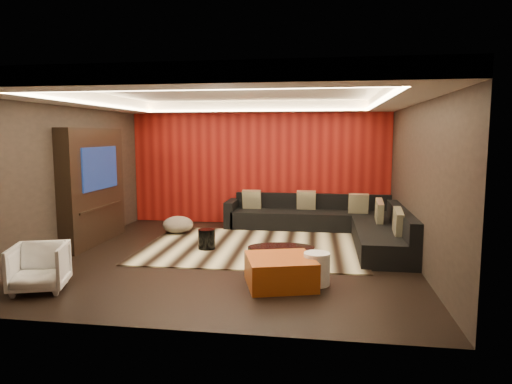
% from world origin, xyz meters
% --- Properties ---
extents(floor, '(6.00, 6.00, 0.02)m').
position_xyz_m(floor, '(0.00, 0.00, -0.01)').
color(floor, black).
rests_on(floor, ground).
extents(ceiling, '(6.00, 6.00, 0.02)m').
position_xyz_m(ceiling, '(0.00, 0.00, 2.81)').
color(ceiling, silver).
rests_on(ceiling, ground).
extents(wall_back, '(6.00, 0.02, 2.80)m').
position_xyz_m(wall_back, '(0.00, 3.01, 1.40)').
color(wall_back, black).
rests_on(wall_back, ground).
extents(wall_left, '(0.02, 6.00, 2.80)m').
position_xyz_m(wall_left, '(-3.01, 0.00, 1.40)').
color(wall_left, black).
rests_on(wall_left, ground).
extents(wall_right, '(0.02, 6.00, 2.80)m').
position_xyz_m(wall_right, '(3.01, 0.00, 1.40)').
color(wall_right, black).
rests_on(wall_right, ground).
extents(red_feature_wall, '(5.98, 0.05, 2.78)m').
position_xyz_m(red_feature_wall, '(0.00, 2.97, 1.40)').
color(red_feature_wall, '#6B0C0A').
rests_on(red_feature_wall, ground).
extents(soffit_back, '(6.00, 0.60, 0.22)m').
position_xyz_m(soffit_back, '(0.00, 2.70, 2.69)').
color(soffit_back, silver).
rests_on(soffit_back, ground).
extents(soffit_front, '(6.00, 0.60, 0.22)m').
position_xyz_m(soffit_front, '(0.00, -2.70, 2.69)').
color(soffit_front, silver).
rests_on(soffit_front, ground).
extents(soffit_left, '(0.60, 4.80, 0.22)m').
position_xyz_m(soffit_left, '(-2.70, 0.00, 2.69)').
color(soffit_left, silver).
rests_on(soffit_left, ground).
extents(soffit_right, '(0.60, 4.80, 0.22)m').
position_xyz_m(soffit_right, '(2.70, 0.00, 2.69)').
color(soffit_right, silver).
rests_on(soffit_right, ground).
extents(cove_back, '(4.80, 0.08, 0.04)m').
position_xyz_m(cove_back, '(0.00, 2.36, 2.60)').
color(cove_back, '#FFD899').
rests_on(cove_back, ground).
extents(cove_front, '(4.80, 0.08, 0.04)m').
position_xyz_m(cove_front, '(0.00, -2.36, 2.60)').
color(cove_front, '#FFD899').
rests_on(cove_front, ground).
extents(cove_left, '(0.08, 4.80, 0.04)m').
position_xyz_m(cove_left, '(-2.36, 0.00, 2.60)').
color(cove_left, '#FFD899').
rests_on(cove_left, ground).
extents(cove_right, '(0.08, 4.80, 0.04)m').
position_xyz_m(cove_right, '(2.36, 0.00, 2.60)').
color(cove_right, '#FFD899').
rests_on(cove_right, ground).
extents(tv_surround, '(0.30, 2.00, 2.20)m').
position_xyz_m(tv_surround, '(-2.85, 0.60, 1.10)').
color(tv_surround, black).
rests_on(tv_surround, ground).
extents(tv_screen, '(0.04, 1.30, 0.80)m').
position_xyz_m(tv_screen, '(-2.69, 0.60, 1.45)').
color(tv_screen, black).
rests_on(tv_screen, ground).
extents(tv_shelf, '(0.04, 1.60, 0.04)m').
position_xyz_m(tv_shelf, '(-2.69, 0.60, 0.70)').
color(tv_shelf, black).
rests_on(tv_shelf, ground).
extents(rug, '(4.07, 3.09, 0.02)m').
position_xyz_m(rug, '(0.23, 0.71, 0.01)').
color(rug, beige).
rests_on(rug, floor).
extents(coffee_table, '(1.24, 1.24, 0.19)m').
position_xyz_m(coffee_table, '(0.82, -0.02, 0.11)').
color(coffee_table, black).
rests_on(coffee_table, rug).
extents(drum_stool, '(0.37, 0.37, 0.36)m').
position_xyz_m(drum_stool, '(-0.57, 0.38, 0.20)').
color(drum_stool, black).
rests_on(drum_stool, rug).
extents(striped_pouf, '(0.85, 0.85, 0.35)m').
position_xyz_m(striped_pouf, '(-1.52, 1.62, 0.20)').
color(striped_pouf, beige).
rests_on(striped_pouf, rug).
extents(white_side_table, '(0.40, 0.40, 0.45)m').
position_xyz_m(white_side_table, '(1.44, -1.27, 0.23)').
color(white_side_table, white).
rests_on(white_side_table, floor).
extents(orange_ottoman, '(1.12, 1.12, 0.40)m').
position_xyz_m(orange_ottoman, '(0.94, -1.36, 0.20)').
color(orange_ottoman, '#A54E15').
rests_on(orange_ottoman, floor).
extents(armchair, '(0.86, 0.87, 0.63)m').
position_xyz_m(armchair, '(-2.23, -2.06, 0.32)').
color(armchair, white).
rests_on(armchair, floor).
extents(sectional_sofa, '(3.65, 3.50, 0.75)m').
position_xyz_m(sectional_sofa, '(1.73, 1.86, 0.26)').
color(sectional_sofa, black).
rests_on(sectional_sofa, floor).
extents(throw_pillows, '(3.13, 2.76, 0.50)m').
position_xyz_m(throw_pillows, '(1.72, 1.89, 0.62)').
color(throw_pillows, beige).
rests_on(throw_pillows, sectional_sofa).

